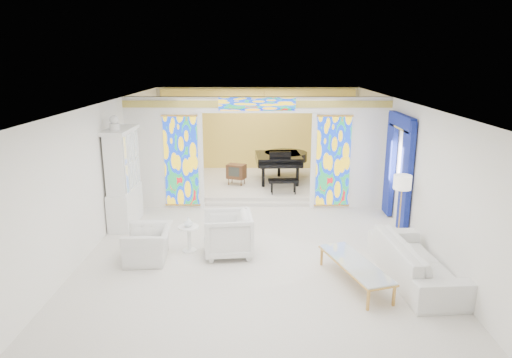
{
  "coord_description": "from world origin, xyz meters",
  "views": [
    {
      "loc": [
        0.08,
        -10.0,
        3.96
      ],
      "look_at": [
        -0.01,
        0.2,
        1.26
      ],
      "focal_mm": 32.0,
      "sensor_mm": 36.0,
      "label": 1
    }
  ],
  "objects_px": {
    "sofa": "(416,260)",
    "grand_piano": "(282,158)",
    "armchair_left": "(149,244)",
    "armchair_right": "(228,234)",
    "china_cabinet": "(123,178)",
    "tv_console": "(236,171)",
    "coffee_table": "(355,264)"
  },
  "relations": [
    {
      "from": "sofa",
      "to": "grand_piano",
      "type": "distance_m",
      "value": 6.82
    },
    {
      "from": "armchair_left",
      "to": "armchair_right",
      "type": "height_order",
      "value": "armchair_right"
    },
    {
      "from": "grand_piano",
      "to": "china_cabinet",
      "type": "bearing_deg",
      "value": -142.1
    },
    {
      "from": "tv_console",
      "to": "china_cabinet",
      "type": "bearing_deg",
      "value": -109.7
    },
    {
      "from": "armchair_right",
      "to": "tv_console",
      "type": "distance_m",
      "value": 4.84
    },
    {
      "from": "china_cabinet",
      "to": "armchair_left",
      "type": "relative_size",
      "value": 2.64
    },
    {
      "from": "coffee_table",
      "to": "grand_piano",
      "type": "xyz_separation_m",
      "value": [
        -1.02,
        6.64,
        0.5
      ]
    },
    {
      "from": "china_cabinet",
      "to": "coffee_table",
      "type": "relative_size",
      "value": 1.38
    },
    {
      "from": "sofa",
      "to": "tv_console",
      "type": "height_order",
      "value": "tv_console"
    },
    {
      "from": "sofa",
      "to": "tv_console",
      "type": "distance_m",
      "value": 6.92
    },
    {
      "from": "armchair_right",
      "to": "coffee_table",
      "type": "xyz_separation_m",
      "value": [
        2.38,
        -1.26,
        -0.07
      ]
    },
    {
      "from": "sofa",
      "to": "armchair_left",
      "type": "bearing_deg",
      "value": 76.42
    },
    {
      "from": "sofa",
      "to": "coffee_table",
      "type": "height_order",
      "value": "sofa"
    },
    {
      "from": "sofa",
      "to": "coffee_table",
      "type": "relative_size",
      "value": 1.29
    },
    {
      "from": "sofa",
      "to": "grand_piano",
      "type": "relative_size",
      "value": 0.94
    },
    {
      "from": "armchair_left",
      "to": "armchair_right",
      "type": "relative_size",
      "value": 1.04
    },
    {
      "from": "armchair_left",
      "to": "coffee_table",
      "type": "bearing_deg",
      "value": 71.4
    },
    {
      "from": "china_cabinet",
      "to": "armchair_left",
      "type": "distance_m",
      "value": 2.45
    },
    {
      "from": "armchair_right",
      "to": "coffee_table",
      "type": "relative_size",
      "value": 0.5
    },
    {
      "from": "armchair_right",
      "to": "grand_piano",
      "type": "relative_size",
      "value": 0.37
    },
    {
      "from": "coffee_table",
      "to": "grand_piano",
      "type": "bearing_deg",
      "value": 98.7
    },
    {
      "from": "china_cabinet",
      "to": "tv_console",
      "type": "xyz_separation_m",
      "value": [
        2.57,
        3.04,
        -0.58
      ]
    },
    {
      "from": "armchair_left",
      "to": "tv_console",
      "type": "xyz_separation_m",
      "value": [
        1.52,
        5.1,
        0.26
      ]
    },
    {
      "from": "china_cabinet",
      "to": "tv_console",
      "type": "height_order",
      "value": "china_cabinet"
    },
    {
      "from": "armchair_right",
      "to": "sofa",
      "type": "height_order",
      "value": "armchair_right"
    },
    {
      "from": "grand_piano",
      "to": "tv_console",
      "type": "distance_m",
      "value": 1.55
    },
    {
      "from": "china_cabinet",
      "to": "armchair_right",
      "type": "distance_m",
      "value": 3.27
    },
    {
      "from": "armchair_left",
      "to": "china_cabinet",
      "type": "bearing_deg",
      "value": -157.44
    },
    {
      "from": "china_cabinet",
      "to": "sofa",
      "type": "bearing_deg",
      "value": -24.92
    },
    {
      "from": "china_cabinet",
      "to": "armchair_right",
      "type": "xyz_separation_m",
      "value": [
        2.63,
        -1.8,
        -0.72
      ]
    },
    {
      "from": "armchair_right",
      "to": "tv_console",
      "type": "bearing_deg",
      "value": 173.94
    },
    {
      "from": "coffee_table",
      "to": "tv_console",
      "type": "relative_size",
      "value": 3.07
    }
  ]
}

